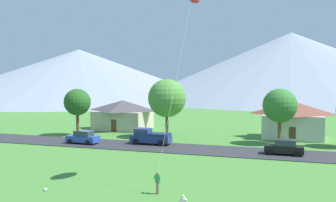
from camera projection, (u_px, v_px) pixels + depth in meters
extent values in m
cube|color=#2D2D33|center=(202.00, 150.00, 44.81)|extent=(160.00, 6.63, 0.08)
cone|color=gray|center=(291.00, 66.00, 157.96)|extent=(132.10, 132.10, 28.26)
cone|color=gray|center=(79.00, 75.00, 155.72)|extent=(118.07, 118.07, 20.96)
cube|color=beige|center=(123.00, 120.00, 63.51)|extent=(8.51, 7.08, 3.18)
pyramid|color=#474247|center=(123.00, 105.00, 63.37)|extent=(9.19, 7.65, 1.75)
cube|color=brown|center=(114.00, 126.00, 60.16)|extent=(0.90, 0.06, 2.00)
cube|color=silver|center=(292.00, 126.00, 53.74)|extent=(8.19, 6.18, 3.44)
pyramid|color=brown|center=(293.00, 108.00, 53.59)|extent=(8.84, 6.68, 1.89)
cube|color=brown|center=(292.00, 134.00, 50.83)|extent=(0.90, 0.06, 2.00)
cylinder|color=brown|center=(279.00, 131.00, 48.80)|extent=(0.44, 0.44, 3.39)
sphere|color=#33752D|center=(280.00, 106.00, 48.61)|extent=(4.44, 4.44, 4.44)
cylinder|color=brown|center=(167.00, 125.00, 54.49)|extent=(0.44, 0.44, 3.66)
sphere|color=#4C8938|center=(167.00, 98.00, 54.27)|extent=(5.54, 5.54, 5.54)
cylinder|color=brown|center=(78.00, 124.00, 56.40)|extent=(0.44, 0.44, 3.55)
sphere|color=#23561E|center=(77.00, 102.00, 56.22)|extent=(4.02, 4.02, 4.02)
cube|color=black|center=(284.00, 149.00, 41.75)|extent=(4.23, 1.88, 0.80)
cube|color=#2D3847|center=(286.00, 143.00, 41.66)|extent=(2.23, 1.62, 0.68)
cylinder|color=black|center=(271.00, 152.00, 41.34)|extent=(0.64, 0.25, 0.64)
cylinder|color=black|center=(272.00, 149.00, 43.07)|extent=(0.64, 0.25, 0.64)
cylinder|color=black|center=(297.00, 154.00, 40.45)|extent=(0.64, 0.25, 0.64)
cylinder|color=black|center=(297.00, 151.00, 42.19)|extent=(0.64, 0.25, 0.64)
cube|color=#2847A8|center=(83.00, 139.00, 48.98)|extent=(4.28, 1.98, 0.80)
cube|color=#2D3847|center=(84.00, 133.00, 48.89)|extent=(2.27, 1.68, 0.68)
cylinder|color=black|center=(70.00, 141.00, 48.61)|extent=(0.65, 0.27, 0.64)
cylinder|color=black|center=(78.00, 139.00, 50.33)|extent=(0.65, 0.27, 0.64)
cylinder|color=black|center=(88.00, 143.00, 47.66)|extent=(0.65, 0.27, 0.64)
cylinder|color=black|center=(96.00, 140.00, 49.38)|extent=(0.65, 0.27, 0.64)
cube|color=navy|center=(151.00, 139.00, 48.40)|extent=(5.21, 2.03, 0.84)
cube|color=navy|center=(143.00, 132.00, 48.68)|extent=(1.91, 1.85, 0.90)
cube|color=#2D3847|center=(143.00, 130.00, 48.67)|extent=(1.63, 1.89, 0.28)
cube|color=navy|center=(159.00, 135.00, 48.01)|extent=(2.71, 1.98, 0.36)
cylinder|color=black|center=(136.00, 142.00, 47.96)|extent=(0.76, 0.28, 0.76)
cylinder|color=black|center=(142.00, 139.00, 49.90)|extent=(0.76, 0.28, 0.76)
cylinder|color=black|center=(161.00, 143.00, 46.93)|extent=(0.76, 0.28, 0.76)
cylinder|color=black|center=(166.00, 141.00, 48.87)|extent=(0.76, 0.28, 0.76)
cylinder|color=#70604C|center=(158.00, 188.00, 27.54)|extent=(0.24, 0.24, 0.88)
cube|color=#388E51|center=(158.00, 178.00, 27.50)|extent=(0.36, 0.22, 0.58)
sphere|color=#9E7051|center=(158.00, 173.00, 27.48)|extent=(0.21, 0.21, 0.21)
cylinder|color=#388E51|center=(155.00, 176.00, 27.62)|extent=(0.18, 0.55, 0.37)
cylinder|color=#388E51|center=(161.00, 176.00, 27.48)|extent=(0.18, 0.55, 0.37)
cylinder|color=silver|center=(176.00, 79.00, 28.82)|extent=(1.55, 4.18, 13.85)
sphere|color=beige|center=(183.00, 196.00, 21.94)|extent=(0.21, 0.21, 0.21)
sphere|color=white|center=(45.00, 189.00, 28.29)|extent=(0.24, 0.24, 0.24)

